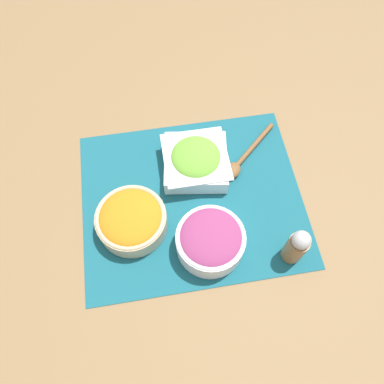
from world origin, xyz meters
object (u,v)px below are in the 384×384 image
Objects in this scene: lettuce_bowl at (196,160)px; pepper_shaker at (297,246)px; onion_bowl at (210,240)px; carrot_bowl at (131,219)px; wooden_spoon at (240,161)px.

pepper_shaker is at bearing 123.72° from lettuce_bowl.
carrot_bowl is (0.16, -0.08, -0.01)m from onion_bowl.
lettuce_bowl is 0.30m from pepper_shaker.
carrot_bowl is 1.38× the size of pepper_shaker.
pepper_shaker is (-0.33, 0.12, 0.02)m from carrot_bowl.
lettuce_bowl is 1.00× the size of wooden_spoon.
wooden_spoon is (-0.11, 0.01, -0.02)m from lettuce_bowl.
pepper_shaker is at bearing 103.45° from wooden_spoon.
wooden_spoon is (-0.27, -0.12, -0.03)m from carrot_bowl.
pepper_shaker is at bearing 159.58° from carrot_bowl.
carrot_bowl is at bearing -25.39° from onion_bowl.
carrot_bowl reaches higher than wooden_spoon.
onion_bowl is 0.18m from pepper_shaker.
carrot_bowl is 0.93× the size of wooden_spoon.
onion_bowl is 0.23m from wooden_spoon.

